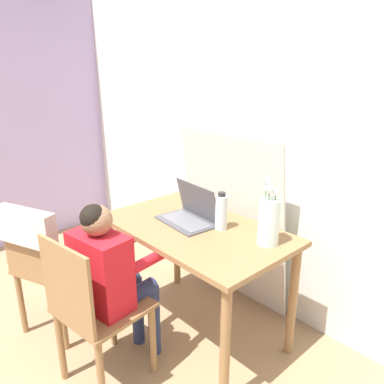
{
  "coord_description": "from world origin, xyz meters",
  "views": [
    {
      "loc": [
        1.32,
        0.27,
        1.6
      ],
      "look_at": [
        -0.22,
        1.67,
        0.9
      ],
      "focal_mm": 35.0,
      "sensor_mm": 36.0,
      "label": 1
    }
  ],
  "objects_px": {
    "chair_spare": "(40,251)",
    "flower_vase": "(269,219)",
    "laptop": "(191,213)",
    "person_seated": "(110,272)",
    "chair_occupied": "(93,311)",
    "water_bottle": "(221,212)"
  },
  "relations": [
    {
      "from": "chair_spare",
      "to": "flower_vase",
      "type": "xyz_separation_m",
      "value": [
        0.99,
        0.83,
        0.27
      ]
    },
    {
      "from": "laptop",
      "to": "flower_vase",
      "type": "distance_m",
      "value": 0.51
    },
    {
      "from": "chair_spare",
      "to": "flower_vase",
      "type": "relative_size",
      "value": 2.36
    },
    {
      "from": "chair_spare",
      "to": "laptop",
      "type": "xyz_separation_m",
      "value": [
        0.5,
        0.73,
        0.19
      ]
    },
    {
      "from": "person_seated",
      "to": "flower_vase",
      "type": "relative_size",
      "value": 2.72
    },
    {
      "from": "chair_spare",
      "to": "flower_vase",
      "type": "distance_m",
      "value": 1.32
    },
    {
      "from": "chair_occupied",
      "to": "chair_spare",
      "type": "distance_m",
      "value": 0.56
    },
    {
      "from": "chair_spare",
      "to": "person_seated",
      "type": "relative_size",
      "value": 0.87
    },
    {
      "from": "person_seated",
      "to": "flower_vase",
      "type": "distance_m",
      "value": 0.85
    },
    {
      "from": "chair_spare",
      "to": "laptop",
      "type": "height_order",
      "value": "laptop"
    },
    {
      "from": "water_bottle",
      "to": "flower_vase",
      "type": "bearing_deg",
      "value": 8.07
    },
    {
      "from": "chair_spare",
      "to": "laptop",
      "type": "relative_size",
      "value": 2.32
    },
    {
      "from": "person_seated",
      "to": "chair_spare",
      "type": "bearing_deg",
      "value": 9.09
    },
    {
      "from": "chair_spare",
      "to": "water_bottle",
      "type": "height_order",
      "value": "water_bottle"
    },
    {
      "from": "chair_spare",
      "to": "water_bottle",
      "type": "relative_size",
      "value": 3.95
    },
    {
      "from": "chair_spare",
      "to": "person_seated",
      "type": "height_order",
      "value": "person_seated"
    },
    {
      "from": "chair_occupied",
      "to": "water_bottle",
      "type": "relative_size",
      "value": 3.9
    },
    {
      "from": "laptop",
      "to": "water_bottle",
      "type": "height_order",
      "value": "laptop"
    },
    {
      "from": "person_seated",
      "to": "water_bottle",
      "type": "height_order",
      "value": "person_seated"
    },
    {
      "from": "flower_vase",
      "to": "person_seated",
      "type": "bearing_deg",
      "value": -125.09
    },
    {
      "from": "person_seated",
      "to": "flower_vase",
      "type": "bearing_deg",
      "value": -133.04
    },
    {
      "from": "chair_occupied",
      "to": "laptop",
      "type": "height_order",
      "value": "laptop"
    }
  ]
}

